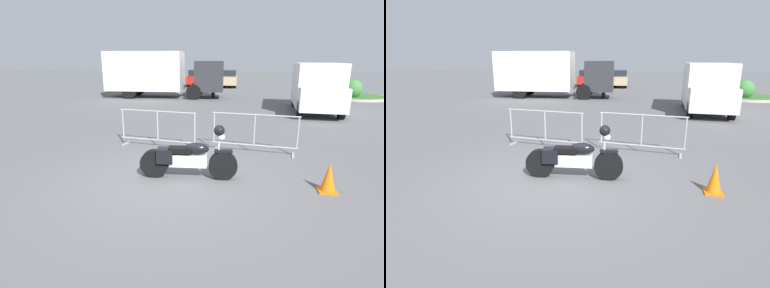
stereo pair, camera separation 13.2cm
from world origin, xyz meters
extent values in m
plane|color=#5B5B5E|center=(0.00, 0.00, 0.00)|extent=(120.00, 120.00, 0.00)
cylinder|color=black|center=(1.08, 0.36, 0.31)|extent=(0.62, 0.23, 0.61)
cylinder|color=black|center=(-0.39, 0.21, 0.31)|extent=(0.62, 0.23, 0.61)
cube|color=silver|center=(0.34, 0.28, 0.40)|extent=(0.82, 0.31, 0.27)
ellipsoid|color=black|center=(0.51, 0.30, 0.67)|extent=(0.56, 0.30, 0.25)
cube|color=black|center=(0.17, 0.27, 0.63)|extent=(0.52, 0.32, 0.11)
cube|color=black|center=(-0.15, 0.23, 0.50)|extent=(0.37, 0.34, 0.31)
cube|color=black|center=(1.08, 0.36, 0.63)|extent=(0.39, 0.17, 0.06)
cylinder|color=silver|center=(0.98, 0.35, 0.76)|extent=(0.04, 0.04, 0.43)
sphere|color=silver|center=(1.03, 0.35, 0.93)|extent=(0.15, 0.15, 0.15)
sphere|color=black|center=(0.98, 0.35, 1.07)|extent=(0.23, 0.23, 0.23)
cylinder|color=#9EA0A5|center=(-1.03, 2.45, 1.05)|extent=(2.33, 0.29, 0.04)
cylinder|color=#9EA0A5|center=(-1.03, 2.45, 0.20)|extent=(2.33, 0.29, 0.04)
cylinder|color=#9EA0A5|center=(-2.15, 2.57, 0.62)|extent=(0.05, 0.05, 0.85)
cylinder|color=#9EA0A5|center=(-1.03, 2.45, 0.62)|extent=(0.05, 0.05, 0.85)
cylinder|color=#9EA0A5|center=(0.09, 2.33, 0.62)|extent=(0.05, 0.05, 0.85)
cube|color=#9EA0A5|center=(-2.08, 2.57, 0.01)|extent=(0.11, 0.44, 0.03)
cube|color=#9EA0A5|center=(0.02, 2.34, 0.01)|extent=(0.11, 0.44, 0.03)
cylinder|color=#9EA0A5|center=(1.71, 2.45, 1.05)|extent=(2.33, 0.29, 0.04)
cylinder|color=#9EA0A5|center=(1.71, 2.45, 0.20)|extent=(2.33, 0.29, 0.04)
cylinder|color=#9EA0A5|center=(0.60, 2.57, 0.62)|extent=(0.05, 0.05, 0.85)
cylinder|color=#9EA0A5|center=(1.71, 2.45, 0.62)|extent=(0.05, 0.05, 0.85)
cylinder|color=#9EA0A5|center=(2.83, 2.33, 0.62)|extent=(0.05, 0.05, 0.85)
cube|color=#9EA0A5|center=(0.67, 2.57, 0.01)|extent=(0.11, 0.44, 0.03)
cube|color=#9EA0A5|center=(2.76, 2.34, 0.01)|extent=(0.11, 0.44, 0.03)
cube|color=white|center=(-5.50, 13.91, 1.73)|extent=(5.17, 2.69, 2.50)
cube|color=#2D2D33|center=(-1.22, 14.25, 1.43)|extent=(1.97, 2.32, 1.90)
cylinder|color=black|center=(-2.22, 15.14, 0.48)|extent=(0.98, 0.36, 0.96)
cylinder|color=black|center=(-2.07, 13.21, 0.48)|extent=(0.98, 0.36, 0.96)
cylinder|color=black|center=(-6.43, 14.80, 0.48)|extent=(0.98, 0.36, 0.96)
cylinder|color=black|center=(-6.27, 12.88, 0.48)|extent=(0.98, 0.36, 0.96)
cube|color=white|center=(4.65, 10.18, 1.31)|extent=(2.22, 4.20, 2.00)
cube|color=white|center=(4.52, 7.68, 0.84)|extent=(1.95, 1.00, 1.00)
cylinder|color=black|center=(5.38, 8.04, 0.36)|extent=(0.28, 0.73, 0.72)
cylinder|color=black|center=(3.70, 8.13, 0.36)|extent=(0.28, 0.73, 0.72)
cylinder|color=black|center=(5.56, 11.33, 0.36)|extent=(0.28, 0.73, 0.72)
cylinder|color=black|center=(3.88, 11.42, 0.36)|extent=(0.28, 0.73, 0.72)
cube|color=#236B38|center=(-9.05, 23.01, 0.57)|extent=(1.89, 4.13, 0.66)
cube|color=#1E232B|center=(-9.05, 22.87, 1.14)|extent=(1.64, 2.16, 0.47)
cylinder|color=black|center=(-9.82, 24.25, 0.30)|extent=(0.24, 0.61, 0.60)
cylinder|color=black|center=(-8.45, 24.34, 0.30)|extent=(0.24, 0.61, 0.60)
cylinder|color=black|center=(-9.66, 21.68, 0.30)|extent=(0.24, 0.61, 0.60)
cylinder|color=black|center=(-8.28, 21.76, 0.30)|extent=(0.24, 0.61, 0.60)
cube|color=yellow|center=(-6.32, 23.13, 0.61)|extent=(2.00, 4.37, 0.70)
cube|color=#1E232B|center=(-6.31, 22.98, 1.20)|extent=(1.73, 2.28, 0.50)
cylinder|color=black|center=(-7.13, 24.45, 0.32)|extent=(0.26, 0.65, 0.64)
cylinder|color=black|center=(-5.68, 24.54, 0.32)|extent=(0.26, 0.65, 0.64)
cylinder|color=black|center=(-6.96, 21.72, 0.32)|extent=(0.26, 0.65, 0.64)
cylinder|color=black|center=(-5.50, 21.81, 0.32)|extent=(0.26, 0.65, 0.64)
cube|color=#B21E19|center=(-3.58, 23.58, 0.63)|extent=(2.09, 4.57, 0.73)
cube|color=#1E232B|center=(-3.57, 23.43, 1.26)|extent=(1.81, 2.38, 0.52)
cylinder|color=black|center=(-4.44, 24.96, 0.33)|extent=(0.27, 0.68, 0.66)
cylinder|color=black|center=(-2.91, 25.05, 0.33)|extent=(0.27, 0.68, 0.66)
cylinder|color=black|center=(-4.26, 22.11, 0.33)|extent=(0.27, 0.68, 0.66)
cylinder|color=black|center=(-2.73, 22.21, 0.33)|extent=(0.27, 0.68, 0.66)
cube|color=tan|center=(-0.85, 23.24, 0.64)|extent=(2.11, 4.60, 0.73)
cube|color=#1E232B|center=(-0.84, 23.08, 1.26)|extent=(1.82, 2.40, 0.52)
cylinder|color=black|center=(-1.71, 24.62, 0.33)|extent=(0.27, 0.68, 0.67)
cylinder|color=black|center=(-0.17, 24.72, 0.33)|extent=(0.27, 0.68, 0.67)
cylinder|color=black|center=(-1.52, 21.75, 0.33)|extent=(0.27, 0.68, 0.67)
cylinder|color=black|center=(0.01, 21.85, 0.33)|extent=(0.27, 0.68, 0.67)
cylinder|color=#262838|center=(-0.96, 14.39, 0.42)|extent=(0.30, 0.30, 0.85)
cylinder|color=beige|center=(-0.96, 14.39, 1.16)|extent=(0.42, 0.42, 0.62)
sphere|color=tan|center=(-0.96, 14.39, 1.58)|extent=(0.22, 0.22, 0.22)
cylinder|color=#ADA89E|center=(8.18, 16.13, 0.07)|extent=(4.28, 4.28, 0.14)
cylinder|color=#38662D|center=(8.18, 16.13, 0.15)|extent=(3.94, 3.94, 0.02)
sphere|color=#3D7A38|center=(7.90, 15.49, 0.65)|extent=(1.19, 1.19, 1.19)
sphere|color=#33702D|center=(7.34, 16.60, 0.45)|extent=(0.72, 0.72, 0.72)
cube|color=orange|center=(3.13, 0.12, 0.01)|extent=(0.34, 0.34, 0.03)
cone|color=orange|center=(3.13, 0.12, 0.31)|extent=(0.28, 0.28, 0.56)
camera|label=1|loc=(1.61, -5.64, 2.47)|focal=28.00mm
camera|label=2|loc=(1.74, -5.61, 2.47)|focal=28.00mm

